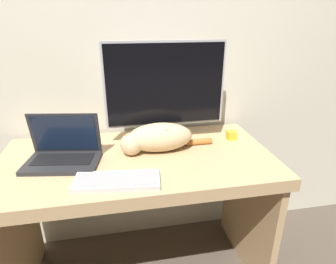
{
  "coord_description": "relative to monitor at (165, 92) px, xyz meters",
  "views": [
    {
      "loc": [
        -0.08,
        -0.89,
        1.41
      ],
      "look_at": [
        0.15,
        0.3,
        0.91
      ],
      "focal_mm": 30.0,
      "sensor_mm": 36.0,
      "label": 1
    }
  ],
  "objects": [
    {
      "name": "external_keyboard",
      "position": [
        -0.27,
        -0.39,
        -0.26
      ],
      "size": [
        0.36,
        0.18,
        0.02
      ],
      "rotation": [
        0.0,
        0.0,
        -0.12
      ],
      "color": "#BCBCC1",
      "rests_on": "desk"
    },
    {
      "name": "monitor",
      "position": [
        0.0,
        0.0,
        0.0
      ],
      "size": [
        0.63,
        0.23,
        0.53
      ],
      "color": "#B2B2B7",
      "rests_on": "desk"
    },
    {
      "name": "desk",
      "position": [
        -0.17,
        -0.17,
        -0.44
      ],
      "size": [
        1.32,
        0.67,
        0.77
      ],
      "color": "tan",
      "rests_on": "ground_plane"
    },
    {
      "name": "small_toy",
      "position": [
        0.36,
        -0.06,
        -0.25
      ],
      "size": [
        0.05,
        0.05,
        0.05
      ],
      "color": "gold",
      "rests_on": "desk"
    },
    {
      "name": "laptop",
      "position": [
        -0.51,
        -0.16,
        -0.22
      ],
      "size": [
        0.36,
        0.26,
        0.22
      ],
      "rotation": [
        0.0,
        0.0,
        -0.16
      ],
      "color": "#232326",
      "rests_on": "desk"
    },
    {
      "name": "cat",
      "position": [
        -0.07,
        -0.12,
        -0.2
      ],
      "size": [
        0.48,
        0.16,
        0.14
      ],
      "rotation": [
        0.0,
        0.0,
        0.0
      ],
      "color": "#D1B284",
      "rests_on": "desk"
    },
    {
      "name": "wall_back",
      "position": [
        -0.17,
        0.22,
        0.26
      ],
      "size": [
        6.4,
        0.06,
        2.6
      ],
      "color": "beige",
      "rests_on": "ground_plane"
    }
  ]
}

